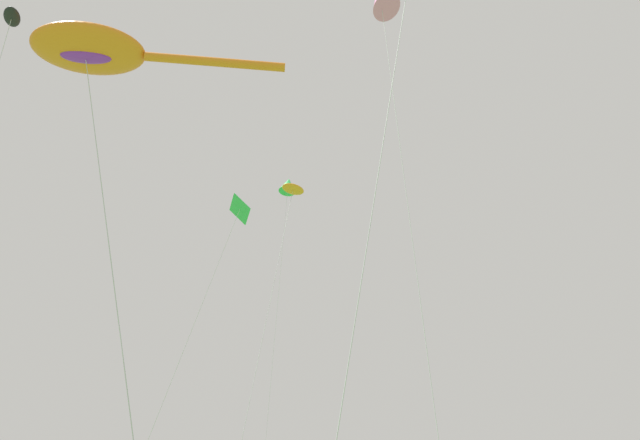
{
  "coord_description": "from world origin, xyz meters",
  "views": [
    {
      "loc": [
        -9.07,
        2.62,
        1.63
      ],
      "look_at": [
        -0.62,
        10.35,
        9.0
      ],
      "focal_mm": 31.83,
      "sensor_mm": 36.0,
      "label": 1
    }
  ],
  "objects_px": {
    "big_show_kite": "(96,50)",
    "small_kite_streamer_purple": "(381,2)",
    "small_kite_delta_white": "(10,25)",
    "small_kite_stunt_black": "(235,221)",
    "small_kite_triangle_green": "(293,192)",
    "small_kite_diamond_red": "(288,186)"
  },
  "relations": [
    {
      "from": "small_kite_streamer_purple",
      "to": "small_kite_diamond_red",
      "type": "distance_m",
      "value": 19.79
    },
    {
      "from": "small_kite_streamer_purple",
      "to": "small_kite_diamond_red",
      "type": "relative_size",
      "value": 0.81
    },
    {
      "from": "small_kite_delta_white",
      "to": "small_kite_stunt_black",
      "type": "bearing_deg",
      "value": -59.16
    },
    {
      "from": "small_kite_delta_white",
      "to": "small_kite_diamond_red",
      "type": "distance_m",
      "value": 22.4
    },
    {
      "from": "small_kite_delta_white",
      "to": "small_kite_streamer_purple",
      "type": "height_order",
      "value": "small_kite_streamer_purple"
    },
    {
      "from": "small_kite_stunt_black",
      "to": "small_kite_streamer_purple",
      "type": "relative_size",
      "value": 0.8
    },
    {
      "from": "small_kite_delta_white",
      "to": "small_kite_diamond_red",
      "type": "bearing_deg",
      "value": -45.17
    },
    {
      "from": "small_kite_delta_white",
      "to": "small_kite_triangle_green",
      "type": "xyz_separation_m",
      "value": [
        13.27,
        -0.41,
        -0.17
      ]
    },
    {
      "from": "big_show_kite",
      "to": "small_kite_diamond_red",
      "type": "height_order",
      "value": "small_kite_diamond_red"
    },
    {
      "from": "small_kite_stunt_black",
      "to": "small_kite_delta_white",
      "type": "distance_m",
      "value": 11.38
    },
    {
      "from": "small_kite_delta_white",
      "to": "small_kite_streamer_purple",
      "type": "xyz_separation_m",
      "value": [
        9.31,
        -8.94,
        2.37
      ]
    },
    {
      "from": "small_kite_stunt_black",
      "to": "small_kite_triangle_green",
      "type": "bearing_deg",
      "value": 7.12
    },
    {
      "from": "big_show_kite",
      "to": "small_kite_diamond_red",
      "type": "relative_size",
      "value": 0.69
    },
    {
      "from": "small_kite_stunt_black",
      "to": "small_kite_delta_white",
      "type": "height_order",
      "value": "small_kite_delta_white"
    },
    {
      "from": "big_show_kite",
      "to": "small_kite_diamond_red",
      "type": "bearing_deg",
      "value": -112.71
    },
    {
      "from": "small_kite_delta_white",
      "to": "small_kite_streamer_purple",
      "type": "relative_size",
      "value": 0.88
    },
    {
      "from": "small_kite_streamer_purple",
      "to": "small_kite_diamond_red",
      "type": "height_order",
      "value": "small_kite_diamond_red"
    },
    {
      "from": "small_kite_triangle_green",
      "to": "big_show_kite",
      "type": "bearing_deg",
      "value": 20.92
    },
    {
      "from": "big_show_kite",
      "to": "small_kite_streamer_purple",
      "type": "xyz_separation_m",
      "value": [
        6.87,
        -7.45,
        2.71
      ]
    },
    {
      "from": "small_kite_diamond_red",
      "to": "small_kite_triangle_green",
      "type": "relative_size",
      "value": 1.44
    },
    {
      "from": "small_kite_streamer_purple",
      "to": "small_kite_triangle_green",
      "type": "height_order",
      "value": "small_kite_streamer_purple"
    },
    {
      "from": "small_kite_delta_white",
      "to": "small_kite_streamer_purple",
      "type": "bearing_deg",
      "value": -108.23
    }
  ]
}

